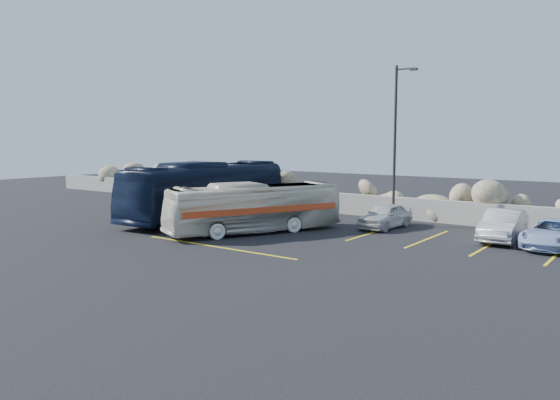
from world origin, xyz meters
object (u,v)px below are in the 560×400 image
Objects in this scene: car_b at (503,225)px; lamppost at (396,141)px; vintage_bus at (254,208)px; car_d at (554,234)px; car_a at (385,216)px; tour_coach at (207,190)px.

lamppost is at bearing 167.77° from car_b.
vintage_bus is 12.85m from car_d.
tour_coach is at bearing -159.15° from car_a.
car_b reaches higher than car_d.
car_b is at bearing 51.17° from vintage_bus.
car_b is 0.98× the size of car_d.
car_a is 7.68m from car_d.
car_b is at bearing 3.40° from car_a.
car_d is at bearing 0.17° from car_a.
vintage_bus is (-4.50, -5.70, -3.12)m from lamppost.
tour_coach is 2.72× the size of car_d.
car_d is at bearing -15.27° from car_b.
car_a is 5.59m from car_b.
vintage_bus reaches higher than car_b.
lamppost reaches higher than car_a.
lamppost is at bearing 172.86° from car_d.
vintage_bus is 11.11m from car_b.
tour_coach is (-9.44, -3.71, -2.72)m from lamppost.
tour_coach is at bearing -172.38° from car_b.
lamppost reaches higher than car_b.
lamppost is at bearing 77.16° from vintage_bus.
car_d is (7.57, -1.33, -3.72)m from lamppost.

